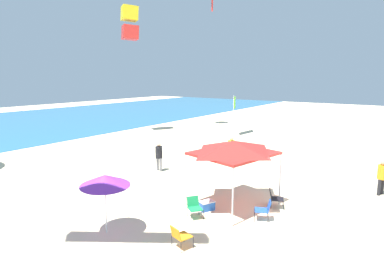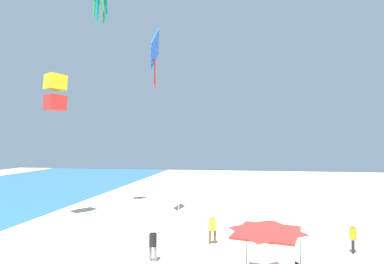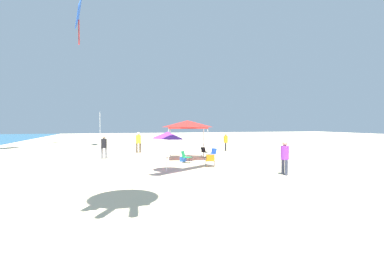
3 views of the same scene
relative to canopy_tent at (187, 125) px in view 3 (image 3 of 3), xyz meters
name	(u,v)px [view 3 (image 3 of 3)]	position (x,y,z in m)	size (l,w,h in m)	color
ground	(219,157)	(0.95, -2.93, -2.67)	(120.00, 120.00, 0.10)	beige
canopy_tent	(187,125)	(0.00, 0.00, 0.00)	(3.82, 3.48, 2.94)	#B7B7BC
beach_umbrella	(168,135)	(-5.02, 2.48, -0.58)	(1.79, 1.80, 2.29)	silver
folding_chair_facing_ocean	(212,153)	(-0.64, -1.77, -2.15)	(0.73, 0.78, 0.82)	black
folding_chair_left_of_tent	(205,151)	(0.79, -1.65, -2.15)	(0.72, 0.78, 0.82)	black
folding_chair_right_of_tent	(210,160)	(-4.30, -0.30, -2.15)	(0.74, 0.67, 0.82)	black
folding_chair_near_cooler	(185,156)	(-2.04, 0.69, -2.15)	(0.78, 0.81, 0.82)	black
cooler_box	(183,159)	(-1.17, 0.62, -2.42)	(0.74, 0.64, 0.40)	blue
banner_flag	(100,126)	(12.94, 6.84, -0.18)	(0.36, 0.06, 4.07)	silver
person_kite_handler	(285,155)	(-7.73, -3.20, -1.57)	(0.48, 0.42, 1.79)	#33384C
person_beachcomber	(104,145)	(1.99, 6.11, -1.56)	(0.43, 0.47, 1.80)	slate
person_watching_sky	(226,140)	(5.24, -5.32, -1.59)	(0.45, 0.42, 1.75)	black
person_by_tent	(138,141)	(5.74, 3.17, -1.50)	(0.45, 0.49, 1.91)	brown
kite_diamond_blue	(79,14)	(12.45, 8.91, 12.00)	(3.77, 0.80, 5.38)	blue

